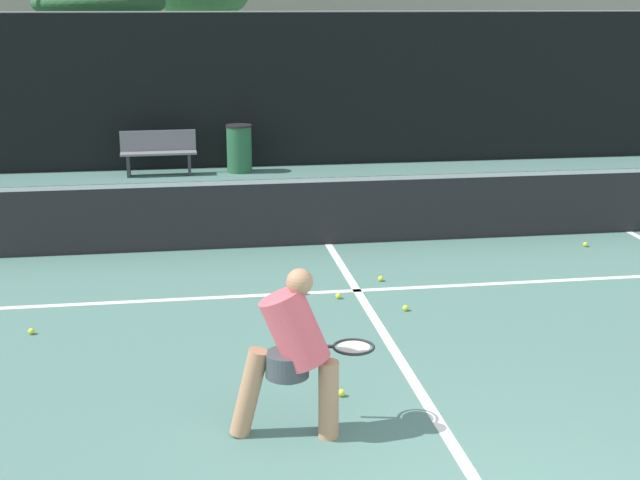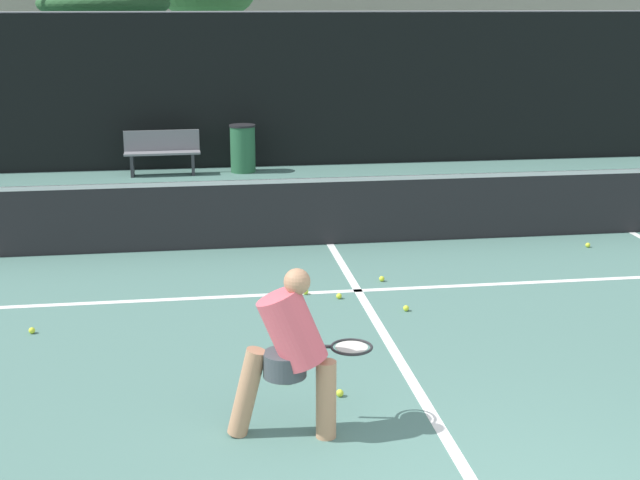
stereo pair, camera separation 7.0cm
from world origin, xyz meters
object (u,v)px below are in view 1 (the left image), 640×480
(parked_car, at_px, (415,119))
(trash_bin, at_px, (239,148))
(player_practicing, at_px, (293,349))
(courtside_bench, at_px, (159,151))

(parked_car, bearing_deg, trash_bin, -146.75)
(parked_car, bearing_deg, player_practicing, -108.41)
(trash_bin, bearing_deg, courtside_bench, -177.76)
(trash_bin, height_order, parked_car, parked_car)
(trash_bin, bearing_deg, player_practicing, -91.74)
(courtside_bench, bearing_deg, player_practicing, -85.12)
(player_practicing, relative_size, trash_bin, 1.47)
(courtside_bench, bearing_deg, parked_car, 24.69)
(trash_bin, distance_m, parked_car, 5.17)
(player_practicing, bearing_deg, courtside_bench, 107.88)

